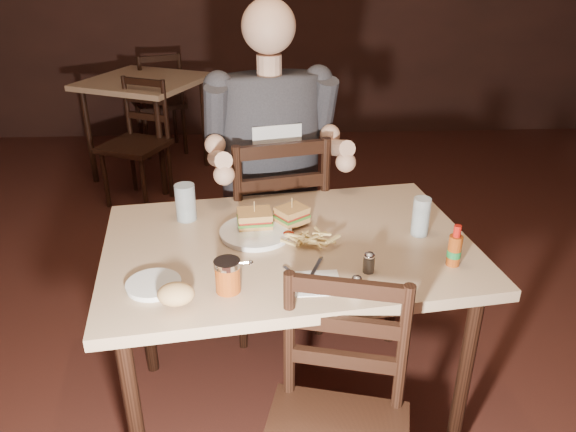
{
  "coord_description": "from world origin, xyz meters",
  "views": [
    {
      "loc": [
        -0.17,
        -1.83,
        1.72
      ],
      "look_at": [
        -0.09,
        -0.06,
        0.85
      ],
      "focal_mm": 35.0,
      "sensor_mm": 36.0,
      "label": 1
    }
  ],
  "objects_px": {
    "bg_table": "(144,91)",
    "diner": "(272,126)",
    "chair_far": "(271,230)",
    "main_table": "(289,261)",
    "glass_left": "(186,202)",
    "dinner_plate": "(256,233)",
    "bg_chair_near": "(134,145)",
    "bg_chair_far": "(159,103)",
    "glass_right": "(421,217)",
    "hot_sauce": "(455,245)",
    "side_plate": "(154,286)",
    "syrup_dispenser": "(228,276)"
  },
  "relations": [
    {
      "from": "main_table",
      "to": "bg_chair_near",
      "type": "relative_size",
      "value": 1.6
    },
    {
      "from": "bg_table",
      "to": "hot_sauce",
      "type": "bearing_deg",
      "value": -61.68
    },
    {
      "from": "chair_far",
      "to": "diner",
      "type": "distance_m",
      "value": 0.52
    },
    {
      "from": "glass_left",
      "to": "bg_table",
      "type": "bearing_deg",
      "value": 103.94
    },
    {
      "from": "main_table",
      "to": "side_plate",
      "type": "distance_m",
      "value": 0.5
    },
    {
      "from": "dinner_plate",
      "to": "syrup_dispenser",
      "type": "distance_m",
      "value": 0.36
    },
    {
      "from": "bg_chair_near",
      "to": "side_plate",
      "type": "height_order",
      "value": "bg_chair_near"
    },
    {
      "from": "diner",
      "to": "glass_left",
      "type": "bearing_deg",
      "value": -145.64
    },
    {
      "from": "main_table",
      "to": "bg_chair_far",
      "type": "height_order",
      "value": "bg_chair_far"
    },
    {
      "from": "dinner_plate",
      "to": "glass_left",
      "type": "xyz_separation_m",
      "value": [
        -0.26,
        0.14,
        0.06
      ]
    },
    {
      "from": "hot_sauce",
      "to": "bg_table",
      "type": "bearing_deg",
      "value": 118.32
    },
    {
      "from": "chair_far",
      "to": "hot_sauce",
      "type": "relative_size",
      "value": 7.01
    },
    {
      "from": "bg_chair_far",
      "to": "diner",
      "type": "bearing_deg",
      "value": 87.89
    },
    {
      "from": "dinner_plate",
      "to": "side_plate",
      "type": "xyz_separation_m",
      "value": [
        -0.31,
        -0.32,
        -0.0
      ]
    },
    {
      "from": "bg_chair_far",
      "to": "glass_left",
      "type": "height_order",
      "value": "glass_left"
    },
    {
      "from": "bg_table",
      "to": "dinner_plate",
      "type": "distance_m",
      "value": 2.69
    },
    {
      "from": "bg_chair_near",
      "to": "main_table",
      "type": "bearing_deg",
      "value": -40.29
    },
    {
      "from": "hot_sauce",
      "to": "glass_left",
      "type": "bearing_deg",
      "value": 157.35
    },
    {
      "from": "main_table",
      "to": "bg_chair_near",
      "type": "xyz_separation_m",
      "value": [
        -0.97,
        2.06,
        -0.26
      ]
    },
    {
      "from": "bg_table",
      "to": "glass_right",
      "type": "relative_size",
      "value": 7.51
    },
    {
      "from": "glass_right",
      "to": "bg_table",
      "type": "bearing_deg",
      "value": 119.34
    },
    {
      "from": "bg_chair_near",
      "to": "syrup_dispenser",
      "type": "xyz_separation_m",
      "value": [
        0.78,
        -2.35,
        0.39
      ]
    },
    {
      "from": "main_table",
      "to": "bg_table",
      "type": "relative_size",
      "value": 1.3
    },
    {
      "from": "dinner_plate",
      "to": "glass_right",
      "type": "xyz_separation_m",
      "value": [
        0.59,
        -0.02,
        0.06
      ]
    },
    {
      "from": "bg_table",
      "to": "bg_chair_far",
      "type": "bearing_deg",
      "value": 90.0
    },
    {
      "from": "syrup_dispenser",
      "to": "glass_right",
      "type": "bearing_deg",
      "value": 18.23
    },
    {
      "from": "bg_table",
      "to": "side_plate",
      "type": "height_order",
      "value": "side_plate"
    },
    {
      "from": "bg_table",
      "to": "diner",
      "type": "xyz_separation_m",
      "value": [
        0.93,
        -2.05,
        0.34
      ]
    },
    {
      "from": "bg_chair_near",
      "to": "glass_left",
      "type": "xyz_separation_m",
      "value": [
        0.6,
        -1.86,
        0.41
      ]
    },
    {
      "from": "main_table",
      "to": "glass_left",
      "type": "height_order",
      "value": "glass_left"
    },
    {
      "from": "bg_chair_far",
      "to": "side_plate",
      "type": "relative_size",
      "value": 5.38
    },
    {
      "from": "side_plate",
      "to": "syrup_dispenser",
      "type": "bearing_deg",
      "value": -7.1
    },
    {
      "from": "side_plate",
      "to": "bg_chair_far",
      "type": "bearing_deg",
      "value": 99.11
    },
    {
      "from": "diner",
      "to": "side_plate",
      "type": "height_order",
      "value": "diner"
    },
    {
      "from": "side_plate",
      "to": "main_table",
      "type": "bearing_deg",
      "value": 31.26
    },
    {
      "from": "bg_chair_near",
      "to": "hot_sauce",
      "type": "bearing_deg",
      "value": -31.69
    },
    {
      "from": "bg_chair_far",
      "to": "syrup_dispenser",
      "type": "relative_size",
      "value": 8.45
    },
    {
      "from": "bg_chair_near",
      "to": "diner",
      "type": "relative_size",
      "value": 0.85
    },
    {
      "from": "bg_chair_far",
      "to": "main_table",
      "type": "bearing_deg",
      "value": 85.22
    },
    {
      "from": "hot_sauce",
      "to": "side_plate",
      "type": "bearing_deg",
      "value": -174.84
    },
    {
      "from": "bg_chair_far",
      "to": "glass_right",
      "type": "height_order",
      "value": "glass_right"
    },
    {
      "from": "glass_right",
      "to": "hot_sauce",
      "type": "relative_size",
      "value": 0.99
    },
    {
      "from": "dinner_plate",
      "to": "bg_chair_far",
      "type": "bearing_deg",
      "value": 105.49
    },
    {
      "from": "bg_chair_far",
      "to": "dinner_plate",
      "type": "distance_m",
      "value": 3.23
    },
    {
      "from": "hot_sauce",
      "to": "side_plate",
      "type": "height_order",
      "value": "hot_sauce"
    },
    {
      "from": "glass_right",
      "to": "side_plate",
      "type": "distance_m",
      "value": 0.95
    },
    {
      "from": "main_table",
      "to": "bg_chair_far",
      "type": "xyz_separation_m",
      "value": [
        -0.97,
        3.16,
        -0.26
      ]
    },
    {
      "from": "bg_chair_near",
      "to": "side_plate",
      "type": "relative_size",
      "value": 5.28
    },
    {
      "from": "bg_table",
      "to": "dinner_plate",
      "type": "xyz_separation_m",
      "value": [
        0.86,
        -2.55,
        0.1
      ]
    },
    {
      "from": "diner",
      "to": "side_plate",
      "type": "bearing_deg",
      "value": -127.8
    }
  ]
}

